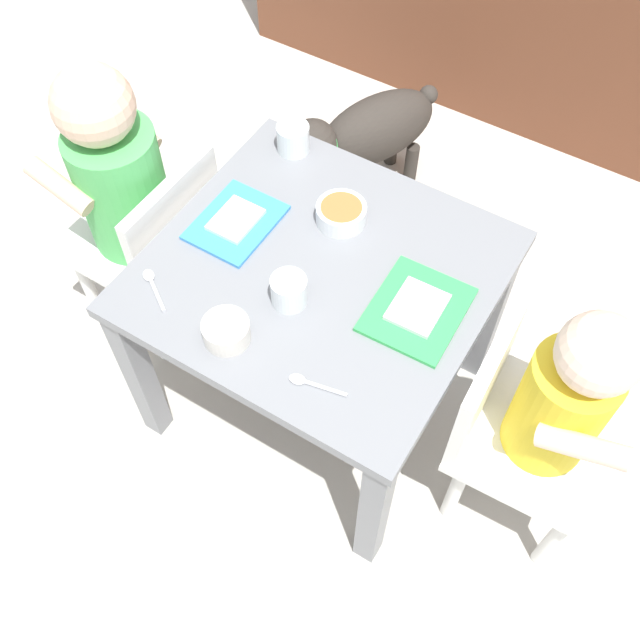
% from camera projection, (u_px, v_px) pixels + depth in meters
% --- Properties ---
extents(ground_plane, '(7.00, 7.00, 0.00)m').
position_uv_depth(ground_plane, '(320.00, 393.00, 1.69)').
color(ground_plane, '#B2ADA3').
extents(dining_table, '(0.60, 0.57, 0.47)m').
position_uv_depth(dining_table, '(320.00, 295.00, 1.37)').
color(dining_table, slate).
rests_on(dining_table, ground).
extents(seated_child_left, '(0.28, 0.28, 0.70)m').
position_uv_depth(seated_child_left, '(123.00, 185.00, 1.47)').
color(seated_child_left, white).
rests_on(seated_child_left, ground).
extents(seated_child_right, '(0.29, 0.29, 0.65)m').
position_uv_depth(seated_child_right, '(553.00, 404.00, 1.23)').
color(seated_child_right, white).
rests_on(seated_child_right, ground).
extents(dog, '(0.29, 0.43, 0.31)m').
position_uv_depth(dog, '(366.00, 133.00, 1.89)').
color(dog, '#332D28').
rests_on(dog, ground).
extents(food_tray_left, '(0.13, 0.17, 0.02)m').
position_uv_depth(food_tray_left, '(236.00, 222.00, 1.36)').
color(food_tray_left, '#388CD8').
rests_on(food_tray_left, dining_table).
extents(food_tray_right, '(0.16, 0.19, 0.02)m').
position_uv_depth(food_tray_right, '(417.00, 309.00, 1.25)').
color(food_tray_right, green).
rests_on(food_tray_right, dining_table).
extents(water_cup_left, '(0.07, 0.07, 0.06)m').
position_uv_depth(water_cup_left, '(293.00, 140.00, 1.45)').
color(water_cup_left, white).
rests_on(water_cup_left, dining_table).
extents(water_cup_right, '(0.06, 0.06, 0.06)m').
position_uv_depth(water_cup_right, '(289.00, 292.00, 1.25)').
color(water_cup_right, white).
rests_on(water_cup_right, dining_table).
extents(cereal_bowl_right_side, '(0.08, 0.08, 0.04)m').
position_uv_depth(cereal_bowl_right_side, '(226.00, 331.00, 1.21)').
color(cereal_bowl_right_side, silver).
rests_on(cereal_bowl_right_side, dining_table).
extents(cereal_bowl_left_side, '(0.09, 0.09, 0.04)m').
position_uv_depth(cereal_bowl_left_side, '(341.00, 213.00, 1.35)').
color(cereal_bowl_left_side, white).
rests_on(cereal_bowl_left_side, dining_table).
extents(spoon_by_left_tray, '(0.09, 0.07, 0.01)m').
position_uv_depth(spoon_by_left_tray, '(153.00, 285.00, 1.28)').
color(spoon_by_left_tray, silver).
rests_on(spoon_by_left_tray, dining_table).
extents(spoon_by_right_tray, '(0.10, 0.03, 0.01)m').
position_uv_depth(spoon_by_right_tray, '(312.00, 384.00, 1.17)').
color(spoon_by_right_tray, silver).
rests_on(spoon_by_right_tray, dining_table).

